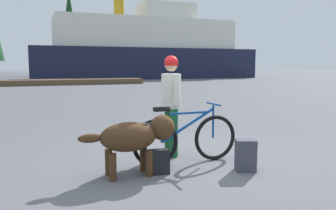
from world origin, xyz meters
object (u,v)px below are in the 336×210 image
at_px(handbag_pannier, 157,162).
at_px(ferry_boat, 146,50).
at_px(dog, 135,137).
at_px(backpack, 246,155).
at_px(person_cyclist, 171,97).
at_px(bicycle, 185,138).

distance_m(handbag_pannier, ferry_boat, 34.47).
bearing_deg(dog, handbag_pannier, -11.66).
bearing_deg(ferry_boat, handbag_pannier, -107.52).
bearing_deg(backpack, person_cyclist, 120.04).
relative_size(person_cyclist, dog, 1.24).
bearing_deg(bicycle, backpack, -45.93).
bearing_deg(ferry_boat, bicycle, -106.77).
distance_m(dog, backpack, 1.60).
distance_m(bicycle, person_cyclist, 0.79).
relative_size(bicycle, person_cyclist, 1.04).
xyz_separation_m(bicycle, person_cyclist, (-0.03, 0.50, 0.60)).
bearing_deg(person_cyclist, backpack, -59.96).
height_order(person_cyclist, backpack, person_cyclist).
xyz_separation_m(bicycle, ferry_boat, (9.77, 32.42, 2.74)).
bearing_deg(ferry_boat, backpack, -105.42).
height_order(bicycle, backpack, bicycle).
bearing_deg(handbag_pannier, backpack, -15.70).
bearing_deg(bicycle, person_cyclist, 93.85).
bearing_deg(person_cyclist, ferry_boat, 72.93).
bearing_deg(backpack, ferry_boat, 74.58).
bearing_deg(bicycle, dog, -163.49).
bearing_deg(backpack, bicycle, 134.07).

